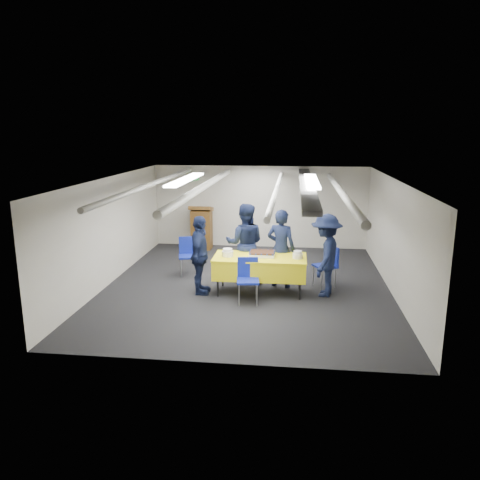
# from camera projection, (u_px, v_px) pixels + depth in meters

# --- Properties ---
(ground) EXTENTS (7.00, 7.00, 0.00)m
(ground) POSITION_uv_depth(u_px,v_px,m) (247.00, 285.00, 10.12)
(ground) COLOR black
(ground) RESTS_ON ground
(room_shell) EXTENTS (6.00, 7.00, 2.30)m
(room_shell) POSITION_uv_depth(u_px,v_px,m) (254.00, 200.00, 10.08)
(room_shell) COLOR beige
(room_shell) RESTS_ON ground
(serving_table) EXTENTS (1.88, 0.91, 0.77)m
(serving_table) POSITION_uv_depth(u_px,v_px,m) (260.00, 267.00, 9.54)
(serving_table) COLOR black
(serving_table) RESTS_ON ground
(sheet_cake) EXTENTS (0.53, 0.41, 0.09)m
(sheet_cake) POSITION_uv_depth(u_px,v_px,m) (262.00, 254.00, 9.54)
(sheet_cake) COLOR white
(sheet_cake) RESTS_ON serving_table
(plate_stack_left) EXTENTS (0.23, 0.23, 0.16)m
(plate_stack_left) POSITION_uv_depth(u_px,v_px,m) (228.00, 253.00, 9.50)
(plate_stack_left) COLOR white
(plate_stack_left) RESTS_ON serving_table
(plate_stack_right) EXTENTS (0.20, 0.20, 0.16)m
(plate_stack_right) POSITION_uv_depth(u_px,v_px,m) (298.00, 255.00, 9.34)
(plate_stack_right) COLOR white
(plate_stack_right) RESTS_ON serving_table
(podium) EXTENTS (0.62, 0.53, 1.25)m
(podium) POSITION_uv_depth(u_px,v_px,m) (202.00, 227.00, 13.10)
(podium) COLOR brown
(podium) RESTS_ON ground
(chair_near) EXTENTS (0.47, 0.47, 0.87)m
(chair_near) POSITION_uv_depth(u_px,v_px,m) (248.00, 275.00, 9.05)
(chair_near) COLOR gray
(chair_near) RESTS_ON ground
(chair_right) EXTENTS (0.57, 0.57, 0.87)m
(chair_right) POSITION_uv_depth(u_px,v_px,m) (329.00, 262.00, 9.96)
(chair_right) COLOR gray
(chair_right) RESTS_ON ground
(chair_left) EXTENTS (0.51, 0.51, 0.87)m
(chair_left) POSITION_uv_depth(u_px,v_px,m) (188.00, 252.00, 10.79)
(chair_left) COLOR gray
(chair_left) RESTS_ON ground
(sailor_a) EXTENTS (0.70, 0.56, 1.68)m
(sailor_a) POSITION_uv_depth(u_px,v_px,m) (281.00, 248.00, 9.87)
(sailor_a) COLOR black
(sailor_a) RESTS_ON ground
(sailor_b) EXTENTS (0.86, 0.68, 1.75)m
(sailor_b) POSITION_uv_depth(u_px,v_px,m) (245.00, 244.00, 10.13)
(sailor_b) COLOR black
(sailor_b) RESTS_ON ground
(sailor_c) EXTENTS (0.43, 0.96, 1.62)m
(sailor_c) POSITION_uv_depth(u_px,v_px,m) (200.00, 255.00, 9.44)
(sailor_c) COLOR black
(sailor_c) RESTS_ON ground
(sailor_d) EXTENTS (0.85, 1.19, 1.67)m
(sailor_d) POSITION_uv_depth(u_px,v_px,m) (326.00, 255.00, 9.34)
(sailor_d) COLOR black
(sailor_d) RESTS_ON ground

